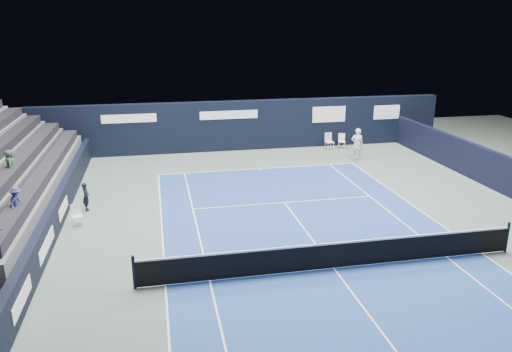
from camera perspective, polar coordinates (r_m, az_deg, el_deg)
The scene contains 12 objects.
ground at distance 18.63m, azimuth 6.75°, elevation -7.65°, with size 48.00×48.00×0.00m, color #4F5E54.
court_surface at distance 16.94m, azimuth 8.88°, elevation -10.39°, with size 10.97×23.77×0.01m, color navy.
enclosure_wall_right at distance 26.52m, azimuth 26.05°, elevation 0.36°, with size 0.30×22.00×1.80m, color black.
folding_chair_back_a at distance 32.61m, azimuth 9.76°, elevation 4.28°, with size 0.50×0.53×0.94m.
folding_chair_back_b at distance 32.05m, azimuth 8.34°, elevation 4.09°, with size 0.53×0.51×1.07m.
line_judge_chair at distance 21.13m, azimuth -19.81°, elevation -4.06°, with size 0.48×0.48×0.87m.
line_judge at distance 22.59m, azimuth -18.85°, elevation -2.25°, with size 0.46×0.30×1.25m, color black.
court_markings at distance 16.94m, azimuth 8.88°, elevation -10.37°, with size 11.03×23.83×0.00m.
tennis_net at distance 16.71m, azimuth 8.96°, elevation -8.85°, with size 12.90×0.10×1.10m.
back_sponsor_wall at distance 31.61m, azimuth -1.36°, elevation 5.83°, with size 26.00×0.63×3.10m.
side_barrier_left at distance 21.60m, azimuth -21.60°, elevation -3.50°, with size 0.33×22.00×1.20m.
tennis_player at distance 29.81m, azimuth 11.48°, elevation 3.58°, with size 0.77×0.91×1.88m.
Camera 1 is at (-5.51, -13.99, 7.80)m, focal length 35.00 mm.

